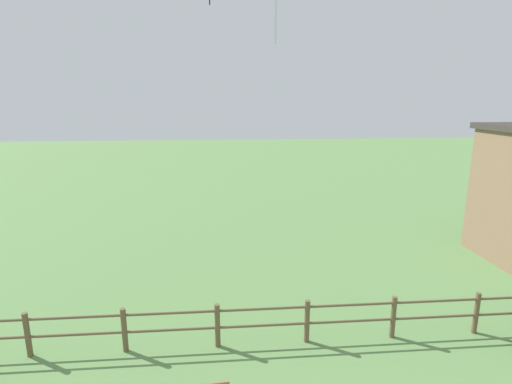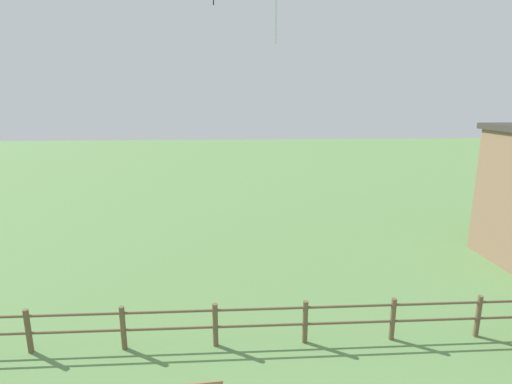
# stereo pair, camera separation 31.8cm
# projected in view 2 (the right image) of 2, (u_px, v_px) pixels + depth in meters

# --- Properties ---
(wooden_fence) EXTENTS (21.43, 0.14, 1.20)m
(wooden_fence) POSITION_uv_depth(u_px,v_px,m) (261.00, 321.00, 10.44)
(wooden_fence) COLOR brown
(wooden_fence) RESTS_ON ground_plane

